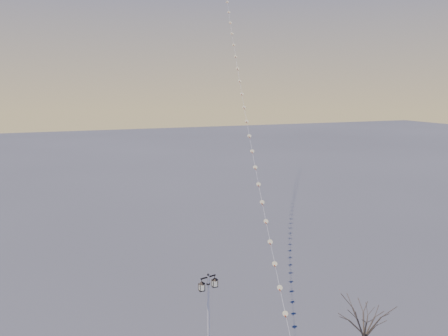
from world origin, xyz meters
name	(u,v)px	position (x,y,z in m)	size (l,w,h in m)	color
street_lamp	(208,312)	(-2.55, 2.92, 2.87)	(1.29, 0.66, 5.19)	black
bare_tree	(365,324)	(5.01, -1.19, 2.80)	(2.43, 2.43, 4.03)	#453B30
kite_train	(235,20)	(8.09, 25.01, 22.33)	(14.01, 51.53, 44.81)	#3A2B20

